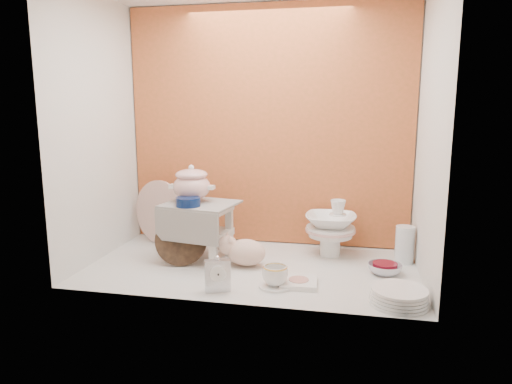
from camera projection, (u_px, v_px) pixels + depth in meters
ground at (252, 266)px, 2.59m from camera, size 1.80×1.80×0.00m
niche_shell at (258, 97)px, 2.59m from camera, size 1.86×1.03×1.53m
step_stool at (201, 231)px, 2.69m from camera, size 0.44×0.40×0.33m
soup_tureen at (192, 183)px, 2.69m from camera, size 0.34×0.34×0.22m
cobalt_bowl at (188, 202)px, 2.57m from camera, size 0.17×0.17×0.05m
floral_platter at (159, 212)px, 2.99m from camera, size 0.40×0.20×0.41m
blue_white_vase at (197, 227)px, 3.01m from camera, size 0.26×0.26×0.22m
lacquer_tray at (181, 240)px, 2.61m from camera, size 0.32×0.20×0.28m
mantel_clock at (218, 274)px, 2.22m from camera, size 0.13×0.09×0.18m
plush_pig at (246, 252)px, 2.58m from camera, size 0.33×0.27×0.17m
teacup_saucer at (275, 286)px, 2.29m from camera, size 0.21×0.21×0.01m
gold_rim_teacup at (275, 275)px, 2.28m from camera, size 0.15×0.15×0.10m
lattice_dish at (299, 282)px, 2.32m from camera, size 0.19×0.19×0.03m
dinner_plate_stack at (399, 296)px, 2.09m from camera, size 0.30×0.30×0.07m
crystal_bowl at (385, 269)px, 2.47m from camera, size 0.18×0.18×0.06m
clear_glass_vase at (405, 245)px, 2.63m from camera, size 0.11×0.11×0.21m
porcelain_tower at (330, 228)px, 2.75m from camera, size 0.34×0.34×0.34m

